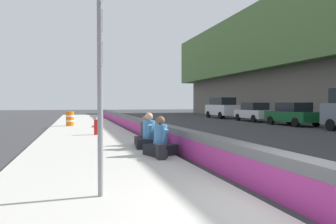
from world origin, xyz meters
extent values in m
plane|color=#353538|center=(0.00, 0.00, 0.00)|extent=(160.00, 160.00, 0.00)
cube|color=slate|center=(0.00, 0.00, 0.42)|extent=(76.00, 0.44, 0.85)
cube|color=#B2338C|center=(0.00, 0.23, 0.38)|extent=(74.48, 0.01, 0.54)
cylinder|color=gray|center=(1.49, 2.85, 1.94)|extent=(0.09, 0.09, 3.60)
cube|color=white|center=(1.49, 2.83, 2.94)|extent=(0.44, 0.02, 0.36)
cube|color=black|center=(1.49, 2.82, 2.94)|extent=(0.30, 0.01, 0.10)
cube|color=white|center=(1.49, 2.83, 2.44)|extent=(0.44, 0.02, 0.36)
cube|color=black|center=(1.49, 2.82, 2.44)|extent=(0.30, 0.01, 0.10)
cylinder|color=red|center=(12.00, 2.28, 0.50)|extent=(0.24, 0.24, 0.72)
cone|color=gray|center=(12.00, 2.28, 0.94)|extent=(0.26, 0.26, 0.16)
cylinder|color=gray|center=(12.00, 2.11, 0.54)|extent=(0.10, 0.12, 0.10)
cylinder|color=gray|center=(12.00, 2.45, 0.54)|extent=(0.10, 0.12, 0.10)
cube|color=black|center=(5.29, 0.84, 0.29)|extent=(0.92, 0.99, 0.31)
cylinder|color=#427FB7|center=(5.29, 0.84, 0.74)|extent=(0.39, 0.39, 0.58)
sphere|color=brown|center=(5.29, 0.84, 1.15)|extent=(0.26, 0.26, 0.26)
cylinder|color=#427FB7|center=(5.49, 0.91, 0.68)|extent=(0.32, 0.22, 0.51)
cylinder|color=#427FB7|center=(5.08, 0.77, 0.68)|extent=(0.32, 0.22, 0.51)
cube|color=black|center=(6.75, 0.86, 0.30)|extent=(0.81, 0.93, 0.32)
cylinder|color=#427FB7|center=(6.75, 0.86, 0.77)|extent=(0.41, 0.41, 0.61)
sphere|color=tan|center=(6.75, 0.86, 1.21)|extent=(0.27, 0.27, 0.27)
cylinder|color=#427FB7|center=(6.98, 0.84, 0.71)|extent=(0.32, 0.17, 0.54)
cylinder|color=#427FB7|center=(6.53, 0.88, 0.71)|extent=(0.32, 0.17, 0.54)
cube|color=black|center=(7.68, 0.78, 0.28)|extent=(0.71, 0.82, 0.29)
cylinder|color=#333842|center=(7.68, 0.78, 0.70)|extent=(0.37, 0.37, 0.54)
sphere|color=#8E6647|center=(7.68, 0.78, 1.09)|extent=(0.24, 0.24, 0.24)
cylinder|color=#333842|center=(7.88, 0.77, 0.64)|extent=(0.29, 0.15, 0.48)
cylinder|color=#333842|center=(7.48, 0.80, 0.64)|extent=(0.29, 0.15, 0.48)
cube|color=#232328|center=(4.56, 1.03, 0.34)|extent=(0.32, 0.22, 0.40)
cube|color=#232328|center=(4.56, 0.89, 0.28)|extent=(0.22, 0.06, 0.20)
cylinder|color=orange|center=(18.68, 3.62, 0.61)|extent=(0.52, 0.52, 0.95)
cylinder|color=white|center=(18.68, 3.62, 0.80)|extent=(0.54, 0.54, 0.10)
cylinder|color=white|center=(18.68, 3.62, 0.47)|extent=(0.54, 0.54, 0.10)
cylinder|color=black|center=(11.84, -11.39, 0.36)|extent=(0.72, 0.23, 0.72)
cube|color=#145128|center=(16.49, -12.22, 0.69)|extent=(4.53, 1.87, 0.72)
cube|color=black|center=(16.39, -12.22, 1.38)|extent=(2.22, 1.65, 0.66)
cylinder|color=black|center=(17.91, -11.33, 0.33)|extent=(0.66, 0.23, 0.66)
cylinder|color=black|center=(17.94, -13.06, 0.33)|extent=(0.66, 0.23, 0.66)
cylinder|color=black|center=(15.03, -11.38, 0.33)|extent=(0.66, 0.23, 0.66)
cylinder|color=black|center=(15.06, -13.11, 0.33)|extent=(0.66, 0.23, 0.66)
cube|color=silver|center=(22.03, -12.35, 0.69)|extent=(4.53, 1.86, 0.72)
cube|color=black|center=(21.93, -12.35, 1.38)|extent=(2.22, 1.65, 0.66)
cylinder|color=black|center=(23.48, -11.51, 0.33)|extent=(0.66, 0.23, 0.66)
cylinder|color=black|center=(23.45, -13.23, 0.33)|extent=(0.66, 0.23, 0.66)
cylinder|color=black|center=(20.60, -11.46, 0.33)|extent=(0.66, 0.23, 0.66)
cylinder|color=black|center=(20.57, -13.19, 0.33)|extent=(0.66, 0.23, 0.66)
cube|color=silver|center=(28.62, -12.29, 0.93)|extent=(4.84, 2.02, 1.10)
cube|color=black|center=(28.52, -12.29, 1.88)|extent=(3.14, 1.79, 0.80)
cylinder|color=black|center=(30.13, -11.33, 0.38)|extent=(0.76, 0.24, 0.76)
cylinder|color=black|center=(30.17, -13.18, 0.38)|extent=(0.76, 0.24, 0.76)
cylinder|color=black|center=(27.06, -11.40, 0.38)|extent=(0.76, 0.24, 0.76)
cylinder|color=black|center=(27.10, -13.24, 0.38)|extent=(0.76, 0.24, 0.76)
camera|label=1|loc=(-3.82, 3.23, 1.66)|focal=34.33mm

